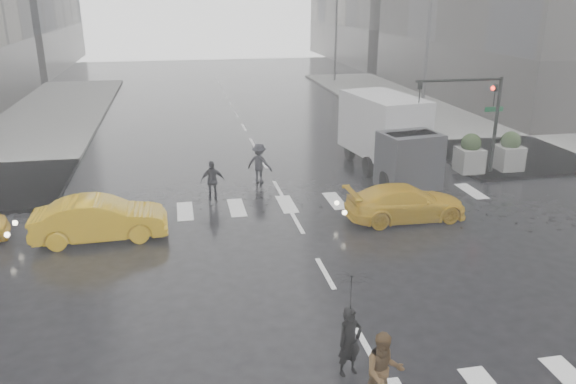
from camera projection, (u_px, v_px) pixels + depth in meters
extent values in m
plane|color=black|center=(325.00, 273.00, 16.79)|extent=(120.00, 120.00, 0.00)
cube|color=gray|center=(546.00, 122.00, 36.55)|extent=(35.00, 35.00, 0.15)
cube|color=#2E2C29|center=(430.00, 41.00, 73.21)|extent=(26.05, 26.05, 4.40)
cylinder|color=black|center=(495.00, 127.00, 25.29)|extent=(0.16, 0.16, 4.50)
cylinder|color=black|center=(459.00, 80.00, 24.21)|extent=(4.00, 0.12, 0.12)
imported|color=black|center=(494.00, 95.00, 24.76)|extent=(0.16, 0.20, 1.00)
imported|color=black|center=(419.00, 93.00, 24.04)|extent=(0.16, 0.20, 1.00)
sphere|color=#FF190C|center=(493.00, 88.00, 24.64)|extent=(0.20, 0.20, 0.20)
cube|color=#0C562A|center=(494.00, 109.00, 25.32)|extent=(0.90, 0.03, 0.22)
cylinder|color=#59595B|center=(426.00, 54.00, 33.98)|extent=(0.20, 0.20, 9.00)
cylinder|color=#59595B|center=(336.00, 33.00, 52.48)|extent=(0.20, 0.20, 9.00)
cube|color=gray|center=(429.00, 162.00, 25.44)|extent=(1.10, 1.10, 1.10)
sphere|color=black|center=(430.00, 145.00, 25.17)|extent=(0.90, 0.90, 0.90)
cube|color=gray|center=(469.00, 160.00, 25.81)|extent=(1.10, 1.10, 1.10)
sphere|color=black|center=(471.00, 143.00, 25.54)|extent=(0.90, 0.90, 0.90)
cube|color=gray|center=(509.00, 158.00, 26.17)|extent=(1.10, 1.10, 1.10)
sphere|color=black|center=(511.00, 141.00, 25.91)|extent=(0.90, 0.90, 0.90)
imported|color=black|center=(350.00, 342.00, 12.11)|extent=(0.67, 0.53, 1.60)
imported|color=black|center=(352.00, 293.00, 11.72)|extent=(1.20, 1.21, 0.88)
imported|color=#49321A|center=(384.00, 372.00, 11.06)|extent=(0.89, 0.72, 1.71)
imported|color=black|center=(213.00, 181.00, 22.57)|extent=(0.96, 0.59, 1.63)
imported|color=black|center=(259.00, 163.00, 24.63)|extent=(1.30, 1.14, 1.76)
imported|color=#D89F0B|center=(100.00, 219.00, 18.93)|extent=(4.48, 1.70, 1.46)
imported|color=#D89F0B|center=(406.00, 203.00, 20.65)|extent=(3.99, 1.87, 1.30)
cube|color=silver|center=(383.00, 125.00, 26.42)|extent=(2.45, 4.70, 2.76)
cube|color=#2B2C30|center=(409.00, 160.00, 23.67)|extent=(2.35, 1.84, 2.35)
cube|color=black|center=(410.00, 144.00, 23.43)|extent=(2.04, 0.92, 0.92)
cylinder|color=black|center=(386.00, 182.00, 23.55)|extent=(0.29, 0.92, 0.92)
cylinder|color=black|center=(433.00, 179.00, 23.95)|extent=(0.29, 0.92, 0.92)
cylinder|color=black|center=(368.00, 167.00, 25.63)|extent=(0.29, 0.92, 0.92)
cylinder|color=black|center=(412.00, 164.00, 26.03)|extent=(0.29, 0.92, 0.92)
cylinder|color=black|center=(350.00, 151.00, 28.28)|extent=(0.29, 0.92, 0.92)
cylinder|color=black|center=(390.00, 148.00, 28.67)|extent=(0.29, 0.92, 0.92)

